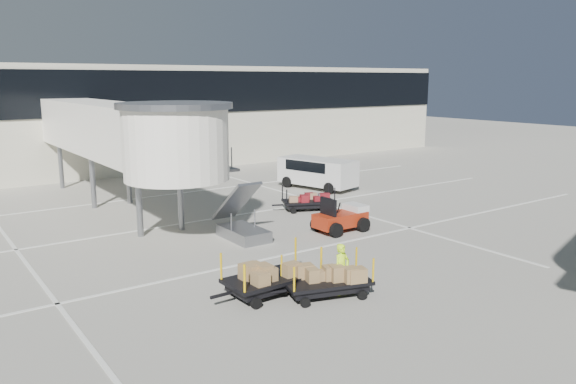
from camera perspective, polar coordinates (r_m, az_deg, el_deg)
name	(u,v)px	position (r m, az deg, el deg)	size (l,w,h in m)	color
ground	(341,262)	(22.00, 5.36, -7.13)	(140.00, 140.00, 0.00)	#ABA799
lane_markings	(213,217)	(29.12, -7.66, -2.54)	(40.00, 30.00, 0.02)	silver
terminal	(94,116)	(47.72, -19.09, 7.34)	(64.00, 12.11, 15.20)	beige
jet_bridge	(125,133)	(29.80, -16.18, 5.78)	(5.70, 20.40, 6.03)	white
baggage_tug	(341,218)	(26.24, 5.45, -2.69)	(2.56, 1.63, 1.67)	maroon
suitcase_cart	(307,202)	(30.26, 1.99, -1.00)	(3.35, 2.34, 1.31)	black
box_cart_near	(327,280)	(18.55, 4.01, -8.88)	(3.52, 2.14, 1.35)	black
box_cart_far	(275,277)	(18.69, -1.29, -8.59)	(3.89, 1.64, 1.52)	black
ground_worker	(342,269)	(18.64, 5.48, -7.80)	(0.62, 0.41, 1.71)	#C6FF1A
minivan	(316,170)	(36.42, 2.82, 2.21)	(3.30, 5.47, 1.94)	silver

